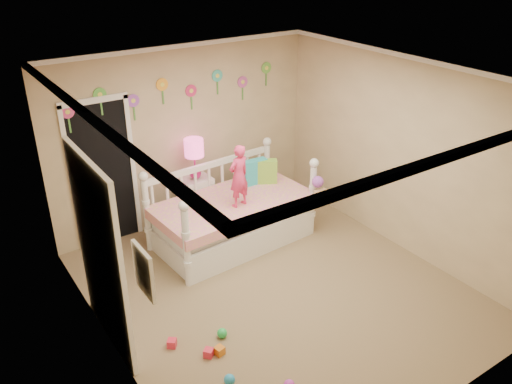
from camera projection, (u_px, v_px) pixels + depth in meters
floor at (277, 289)px, 6.42m from camera, size 4.00×4.50×0.01m
ceiling at (281, 78)px, 5.27m from camera, size 4.00×4.50×0.01m
back_wall at (185, 136)px, 7.52m from camera, size 4.00×0.01×2.60m
left_wall at (104, 248)px, 4.84m from camera, size 0.01×4.50×2.60m
right_wall at (402, 155)px, 6.85m from camera, size 0.01×4.50×2.60m
crown_molding at (281, 81)px, 5.28m from camera, size 4.00×4.50×0.06m
daybed at (232, 204)px, 7.17m from camera, size 2.23×1.29×1.17m
pillow_turquoise at (255, 172)px, 7.52m from camera, size 0.37×0.14×0.36m
pillow_lime at (264, 171)px, 7.55m from camera, size 0.39×0.31×0.35m
child at (239, 176)px, 6.80m from camera, size 0.34×0.26×0.85m
nightstand at (197, 201)px, 7.72m from camera, size 0.44×0.34×0.73m
table_lamp at (194, 153)px, 7.38m from camera, size 0.27×0.27×0.60m
closet_doorway at (103, 173)px, 6.99m from camera, size 0.90×0.04×2.07m
flower_decals at (177, 93)px, 7.18m from camera, size 3.40×0.02×0.50m
mirror_closet at (101, 255)px, 5.19m from camera, size 0.07×1.30×2.10m
wall_picture at (144, 272)px, 4.08m from camera, size 0.05×0.34×0.42m
hanging_bag at (318, 192)px, 7.20m from camera, size 0.20×0.16×0.36m
toy_scatter at (232, 360)px, 5.28m from camera, size 1.00×1.41×0.11m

